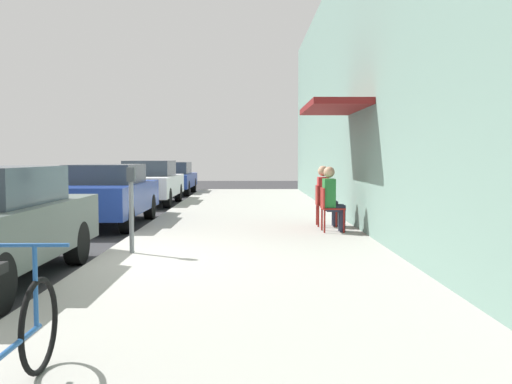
{
  "coord_description": "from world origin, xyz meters",
  "views": [
    {
      "loc": [
        2.27,
        -8.12,
        1.59
      ],
      "look_at": [
        2.41,
        4.24,
        0.83
      ],
      "focal_mm": 39.73,
      "sensor_mm": 36.0,
      "label": 1
    }
  ],
  "objects_px": {
    "parking_meter": "(131,203)",
    "bicycle_0": "(6,347)",
    "seated_patron_0": "(332,197)",
    "cafe_chair_1": "(323,203)",
    "parked_car_1": "(105,194)",
    "parked_car_3": "(172,178)",
    "cafe_chair_0": "(329,206)",
    "seated_patron_1": "(326,194)",
    "parked_car_2": "(150,182)"
  },
  "relations": [
    {
      "from": "seated_patron_0",
      "to": "cafe_chair_0",
      "type": "bearing_deg",
      "value": -179.45
    },
    {
      "from": "parked_car_2",
      "to": "cafe_chair_0",
      "type": "distance_m",
      "value": 9.33
    },
    {
      "from": "parked_car_3",
      "to": "bicycle_0",
      "type": "xyz_separation_m",
      "value": [
        1.94,
        -21.24,
        -0.23
      ]
    },
    {
      "from": "parked_car_1",
      "to": "parking_meter",
      "type": "bearing_deg",
      "value": -71.07
    },
    {
      "from": "seated_patron_0",
      "to": "seated_patron_1",
      "type": "xyz_separation_m",
      "value": [
        0.0,
        0.92,
        0.0
      ]
    },
    {
      "from": "parked_car_2",
      "to": "bicycle_0",
      "type": "distance_m",
      "value": 15.89
    },
    {
      "from": "parked_car_1",
      "to": "seated_patron_1",
      "type": "xyz_separation_m",
      "value": [
        5.0,
        -1.14,
        0.07
      ]
    },
    {
      "from": "seated_patron_0",
      "to": "cafe_chair_1",
      "type": "bearing_deg",
      "value": 93.73
    },
    {
      "from": "parked_car_2",
      "to": "parked_car_3",
      "type": "height_order",
      "value": "parked_car_2"
    },
    {
      "from": "cafe_chair_0",
      "to": "cafe_chair_1",
      "type": "relative_size",
      "value": 1.0
    },
    {
      "from": "parked_car_1",
      "to": "seated_patron_0",
      "type": "xyz_separation_m",
      "value": [
        5.0,
        -2.06,
        0.07
      ]
    },
    {
      "from": "parked_car_3",
      "to": "cafe_chair_1",
      "type": "relative_size",
      "value": 5.06
    },
    {
      "from": "parked_car_1",
      "to": "parked_car_2",
      "type": "relative_size",
      "value": 1.0
    },
    {
      "from": "parked_car_3",
      "to": "parked_car_2",
      "type": "bearing_deg",
      "value": -90.0
    },
    {
      "from": "cafe_chair_1",
      "to": "seated_patron_1",
      "type": "xyz_separation_m",
      "value": [
        0.06,
        -0.0,
        0.19
      ]
    },
    {
      "from": "bicycle_0",
      "to": "seated_patron_1",
      "type": "relative_size",
      "value": 1.33
    },
    {
      "from": "bicycle_0",
      "to": "cafe_chair_1",
      "type": "distance_m",
      "value": 9.28
    },
    {
      "from": "bicycle_0",
      "to": "parking_meter",
      "type": "bearing_deg",
      "value": 94.09
    },
    {
      "from": "parked_car_3",
      "to": "seated_patron_1",
      "type": "height_order",
      "value": "seated_patron_1"
    },
    {
      "from": "cafe_chair_0",
      "to": "seated_patron_1",
      "type": "distance_m",
      "value": 0.94
    },
    {
      "from": "parked_car_3",
      "to": "seated_patron_1",
      "type": "relative_size",
      "value": 3.41
    },
    {
      "from": "cafe_chair_0",
      "to": "seated_patron_0",
      "type": "xyz_separation_m",
      "value": [
        0.06,
        0.0,
        0.19
      ]
    },
    {
      "from": "parked_car_2",
      "to": "parking_meter",
      "type": "relative_size",
      "value": 3.33
    },
    {
      "from": "parked_car_1",
      "to": "parking_meter",
      "type": "relative_size",
      "value": 3.33
    },
    {
      "from": "seated_patron_0",
      "to": "parked_car_3",
      "type": "bearing_deg",
      "value": 110.47
    },
    {
      "from": "parking_meter",
      "to": "seated_patron_1",
      "type": "distance_m",
      "value": 4.83
    },
    {
      "from": "parked_car_2",
      "to": "cafe_chair_1",
      "type": "bearing_deg",
      "value": -54.79
    },
    {
      "from": "parked_car_3",
      "to": "seated_patron_1",
      "type": "xyz_separation_m",
      "value": [
        5.0,
        -12.46,
        0.1
      ]
    },
    {
      "from": "bicycle_0",
      "to": "seated_patron_0",
      "type": "xyz_separation_m",
      "value": [
        3.06,
        7.86,
        0.34
      ]
    },
    {
      "from": "parked_car_1",
      "to": "seated_patron_0",
      "type": "distance_m",
      "value": 5.4
    },
    {
      "from": "seated_patron_1",
      "to": "parking_meter",
      "type": "bearing_deg",
      "value": -135.56
    },
    {
      "from": "cafe_chair_1",
      "to": "bicycle_0",
      "type": "bearing_deg",
      "value": -108.86
    },
    {
      "from": "seated_patron_0",
      "to": "cafe_chair_1",
      "type": "xyz_separation_m",
      "value": [
        -0.06,
        0.92,
        -0.19
      ]
    },
    {
      "from": "cafe_chair_0",
      "to": "cafe_chair_1",
      "type": "distance_m",
      "value": 0.92
    },
    {
      "from": "bicycle_0",
      "to": "parked_car_1",
      "type": "bearing_deg",
      "value": 101.05
    },
    {
      "from": "parked_car_1",
      "to": "cafe_chair_1",
      "type": "xyz_separation_m",
      "value": [
        4.93,
        -1.14,
        -0.12
      ]
    },
    {
      "from": "parking_meter",
      "to": "seated_patron_1",
      "type": "relative_size",
      "value": 1.02
    },
    {
      "from": "parked_car_3",
      "to": "seated_patron_1",
      "type": "bearing_deg",
      "value": -68.16
    },
    {
      "from": "parked_car_3",
      "to": "cafe_chair_1",
      "type": "distance_m",
      "value": 13.4
    },
    {
      "from": "parked_car_2",
      "to": "parked_car_3",
      "type": "distance_m",
      "value": 5.47
    },
    {
      "from": "parking_meter",
      "to": "cafe_chair_0",
      "type": "relative_size",
      "value": 1.52
    },
    {
      "from": "bicycle_0",
      "to": "cafe_chair_0",
      "type": "relative_size",
      "value": 1.97
    },
    {
      "from": "parked_car_1",
      "to": "parked_car_3",
      "type": "relative_size",
      "value": 1.0
    },
    {
      "from": "parked_car_1",
      "to": "parked_car_3",
      "type": "bearing_deg",
      "value": 90.0
    },
    {
      "from": "parked_car_1",
      "to": "parked_car_2",
      "type": "distance_m",
      "value": 5.85
    },
    {
      "from": "cafe_chair_1",
      "to": "seated_patron_1",
      "type": "distance_m",
      "value": 0.2
    },
    {
      "from": "cafe_chair_0",
      "to": "seated_patron_1",
      "type": "height_order",
      "value": "seated_patron_1"
    },
    {
      "from": "parked_car_1",
      "to": "parked_car_3",
      "type": "distance_m",
      "value": 11.32
    },
    {
      "from": "parking_meter",
      "to": "bicycle_0",
      "type": "distance_m",
      "value": 5.43
    },
    {
      "from": "parked_car_3",
      "to": "cafe_chair_0",
      "type": "distance_m",
      "value": 14.26
    }
  ]
}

